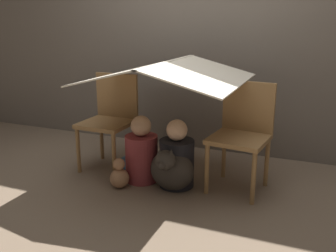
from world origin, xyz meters
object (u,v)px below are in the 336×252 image
Objects in this scene: chair_left at (111,116)px; chair_right at (242,131)px; dog at (171,169)px; person_front at (141,154)px; person_second at (177,159)px.

chair_left is 1.00× the size of chair_right.
chair_right is 0.65m from dog.
person_front is 1.44× the size of dog.
chair_right reaches higher than person_front.
chair_right is at bearing 21.02° from person_second.
chair_left is at bearing 153.75° from person_front.
person_front is at bearing -24.70° from chair_left.
chair_left is at bearing -173.17° from chair_right.
person_front is at bearing -177.44° from person_second.
chair_left reaches higher than dog.
dog is (0.31, -0.09, -0.06)m from person_front.
person_front is 0.32m from person_second.
person_front is 0.33m from dog.
dog is at bearing -16.02° from person_front.
person_second is 1.43× the size of dog.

